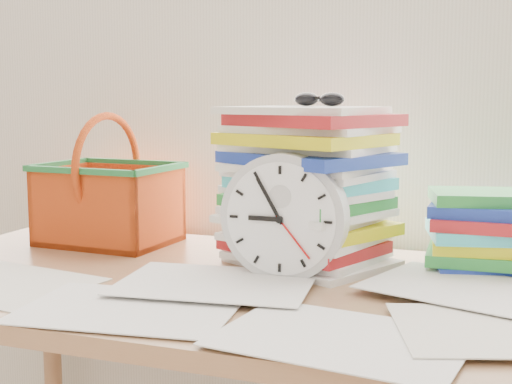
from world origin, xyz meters
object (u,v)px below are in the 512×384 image
at_px(desk, 253,322).
at_px(basket, 108,180).
at_px(paper_stack, 308,186).
at_px(clock, 284,217).
at_px(book_stack, 494,233).

xyz_separation_m(desk, basket, (-0.41, 0.20, 0.21)).
height_order(paper_stack, clock, paper_stack).
height_order(paper_stack, book_stack, paper_stack).
distance_m(clock, basket, 0.49).
height_order(desk, basket, basket).
distance_m(desk, basket, 0.51).
bearing_deg(paper_stack, basket, 175.07).
xyz_separation_m(desk, book_stack, (0.39, 0.20, 0.15)).
relative_size(desk, book_stack, 5.49).
distance_m(desk, book_stack, 0.47).
bearing_deg(book_stack, basket, -179.93).
height_order(book_stack, basket, basket).
height_order(paper_stack, basket, paper_stack).
xyz_separation_m(clock, book_stack, (0.34, 0.17, -0.04)).
xyz_separation_m(paper_stack, book_stack, (0.34, 0.04, -0.08)).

